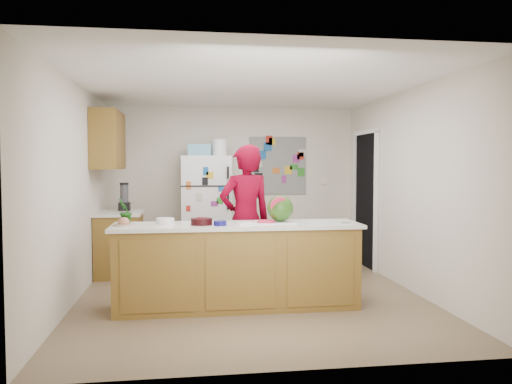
{
  "coord_description": "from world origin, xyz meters",
  "views": [
    {
      "loc": [
        -0.74,
        -5.86,
        1.55
      ],
      "look_at": [
        0.1,
        0.2,
        1.23
      ],
      "focal_mm": 35.0,
      "sensor_mm": 36.0,
      "label": 1
    }
  ],
  "objects": [
    {
      "name": "peninsula_top",
      "position": [
        -0.2,
        -0.5,
        0.9
      ],
      "size": [
        2.68,
        0.7,
        0.04
      ],
      "primitive_type": "cube",
      "color": "silver",
      "rests_on": "peninsula_base"
    },
    {
      "name": "cobalt_bowl",
      "position": [
        -0.4,
        -0.64,
        0.95
      ],
      "size": [
        0.17,
        0.17,
        0.05
      ],
      "primitive_type": "cylinder",
      "rotation": [
        0.0,
        0.0,
        0.33
      ],
      "color": "#0F0D58",
      "rests_on": "peninsula_top"
    },
    {
      "name": "side_counter_base",
      "position": [
        -1.69,
        1.35,
        0.43
      ],
      "size": [
        0.6,
        0.8,
        0.86
      ],
      "primitive_type": "cube",
      "color": "brown",
      "rests_on": "floor"
    },
    {
      "name": "wall_right",
      "position": [
        2.01,
        0.0,
        1.25
      ],
      "size": [
        0.02,
        4.5,
        2.5
      ],
      "primitive_type": "cube",
      "color": "beige",
      "rests_on": "ground"
    },
    {
      "name": "blender_appliance",
      "position": [
        -1.64,
        1.54,
        1.09
      ],
      "size": [
        0.12,
        0.12,
        0.38
      ],
      "primitive_type": "cylinder",
      "color": "black",
      "rests_on": "side_counter_top"
    },
    {
      "name": "fridge_top_bin",
      "position": [
        -0.55,
        1.88,
        1.79
      ],
      "size": [
        0.35,
        0.28,
        0.18
      ],
      "primitive_type": "cube",
      "color": "#5999B2",
      "rests_on": "refrigerator"
    },
    {
      "name": "watermelon",
      "position": [
        0.28,
        -0.45,
        1.08
      ],
      "size": [
        0.29,
        0.29,
        0.29
      ],
      "primitive_type": "sphere",
      "color": "#255013",
      "rests_on": "cutting_board"
    },
    {
      "name": "plate",
      "position": [
        -1.4,
        -0.51,
        0.93
      ],
      "size": [
        0.3,
        0.3,
        0.02
      ],
      "primitive_type": "cylinder",
      "rotation": [
        0.0,
        0.0,
        -0.42
      ],
      "color": "beige",
      "rests_on": "peninsula_top"
    },
    {
      "name": "peninsula_base",
      "position": [
        -0.2,
        -0.5,
        0.44
      ],
      "size": [
        2.6,
        0.62,
        0.88
      ],
      "primitive_type": "cube",
      "color": "brown",
      "rests_on": "floor"
    },
    {
      "name": "wall_back",
      "position": [
        0.0,
        2.26,
        1.25
      ],
      "size": [
        4.0,
        0.02,
        2.5
      ],
      "primitive_type": "cube",
      "color": "beige",
      "rests_on": "ground"
    },
    {
      "name": "doorway",
      "position": [
        1.99,
        1.45,
        1.02
      ],
      "size": [
        0.03,
        0.85,
        2.04
      ],
      "primitive_type": "cube",
      "color": "black",
      "rests_on": "ground"
    },
    {
      "name": "person",
      "position": [
        -0.05,
        0.05,
        0.9
      ],
      "size": [
        0.75,
        0.6,
        1.8
      ],
      "primitive_type": "imported",
      "rotation": [
        0.0,
        0.0,
        3.43
      ],
      "color": "#620013",
      "rests_on": "floor"
    },
    {
      "name": "watermelon_slice",
      "position": [
        0.11,
        -0.52,
        0.94
      ],
      "size": [
        0.19,
        0.19,
        0.02
      ],
      "primitive_type": "cylinder",
      "color": "red",
      "rests_on": "cutting_board"
    },
    {
      "name": "floor",
      "position": [
        0.0,
        0.0,
        -0.01
      ],
      "size": [
        4.0,
        4.5,
        0.02
      ],
      "primitive_type": "cube",
      "color": "brown",
      "rests_on": "ground"
    },
    {
      "name": "paper_towel",
      "position": [
        -0.12,
        -0.56,
        0.93
      ],
      "size": [
        0.21,
        0.19,
        0.02
      ],
      "primitive_type": "cube",
      "rotation": [
        0.0,
        0.0,
        0.2
      ],
      "color": "white",
      "rests_on": "peninsula_top"
    },
    {
      "name": "cutting_board",
      "position": [
        0.22,
        -0.47,
        0.93
      ],
      "size": [
        0.47,
        0.36,
        0.01
      ],
      "primitive_type": "cube",
      "rotation": [
        0.0,
        0.0,
        -0.07
      ],
      "color": "white",
      "rests_on": "peninsula_top"
    },
    {
      "name": "upper_cabinets",
      "position": [
        -1.82,
        1.3,
        1.9
      ],
      "size": [
        0.35,
        1.0,
        0.8
      ],
      "primitive_type": "cube",
      "color": "brown",
      "rests_on": "wall_left"
    },
    {
      "name": "side_counter_top",
      "position": [
        -1.69,
        1.35,
        0.88
      ],
      "size": [
        0.64,
        0.84,
        0.04
      ],
      "primitive_type": "cube",
      "color": "silver",
      "rests_on": "side_counter_base"
    },
    {
      "name": "potted_plant",
      "position": [
        -1.4,
        -0.45,
        1.06
      ],
      "size": [
        0.19,
        0.2,
        0.29
      ],
      "primitive_type": "imported",
      "rotation": [
        0.0,
        0.0,
        4.15
      ],
      "color": "#133D0D",
      "rests_on": "peninsula_top"
    },
    {
      "name": "wall_left",
      "position": [
        -2.01,
        0.0,
        1.25
      ],
      "size": [
        0.02,
        4.5,
        2.5
      ],
      "primitive_type": "cube",
      "color": "beige",
      "rests_on": "ground"
    },
    {
      "name": "keys",
      "position": [
        0.98,
        -0.62,
        0.93
      ],
      "size": [
        0.1,
        0.05,
        0.01
      ],
      "primitive_type": "cube",
      "rotation": [
        0.0,
        0.0,
        -0.12
      ],
      "color": "gray",
      "rests_on": "peninsula_top"
    },
    {
      "name": "ceiling",
      "position": [
        0.0,
        0.0,
        2.51
      ],
      "size": [
        4.0,
        4.5,
        0.02
      ],
      "primitive_type": "cube",
      "color": "white",
      "rests_on": "wall_back"
    },
    {
      "name": "white_bowl",
      "position": [
        -0.98,
        -0.38,
        0.95
      ],
      "size": [
        0.2,
        0.2,
        0.06
      ],
      "primitive_type": "cylinder",
      "rotation": [
        0.0,
        0.0,
        0.03
      ],
      "color": "silver",
      "rests_on": "peninsula_top"
    },
    {
      "name": "refrigerator",
      "position": [
        -0.45,
        1.88,
        0.85
      ],
      "size": [
        0.75,
        0.7,
        1.7
      ],
      "primitive_type": "cube",
      "color": "silver",
      "rests_on": "floor"
    },
    {
      "name": "cherry_bowl",
      "position": [
        -0.59,
        -0.55,
        0.96
      ],
      "size": [
        0.3,
        0.3,
        0.07
      ],
      "primitive_type": "cylinder",
      "rotation": [
        0.0,
        0.0,
        0.39
      ],
      "color": "black",
      "rests_on": "peninsula_top"
    },
    {
      "name": "photo_collage",
      "position": [
        0.75,
        2.24,
        1.55
      ],
      "size": [
        0.95,
        0.01,
        0.95
      ],
      "primitive_type": "cube",
      "color": "slate",
      "rests_on": "wall_back"
    }
  ]
}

